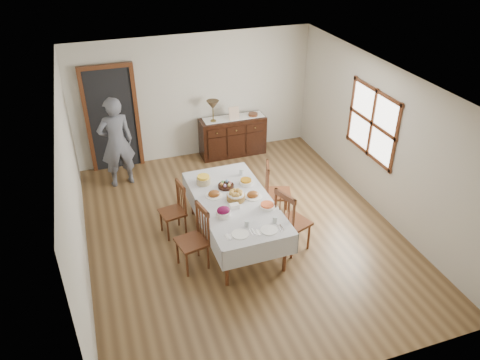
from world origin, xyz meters
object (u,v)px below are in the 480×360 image
object	(u,v)px
person	(116,140)
chair_right_far	(275,191)
dining_table	(235,205)
table_lamp	(213,106)
chair_left_near	(195,238)
sideboard	(233,136)
chair_right_near	(291,220)
chair_left_far	(175,209)

from	to	relation	value
person	chair_right_far	bearing A→B (deg)	130.89
dining_table	table_lamp	world-z (taller)	table_lamp
chair_left_near	sideboard	xyz separation A→B (m)	(1.66, 3.29, -0.09)
chair_right_far	chair_left_near	bearing A→B (deg)	135.39
chair_right_near	chair_right_far	xyz separation A→B (m)	(0.13, 0.92, -0.03)
dining_table	sideboard	distance (m)	3.05
chair_left_near	chair_right_near	distance (m)	1.50
chair_right_far	dining_table	bearing A→B (deg)	134.78
dining_table	chair_right_near	distance (m)	0.90
chair_right_near	person	size ratio (longest dim) A/B	0.57
chair_left_near	chair_right_near	bearing A→B (deg)	73.97
chair_left_far	chair_right_far	xyz separation A→B (m)	(1.73, -0.09, 0.06)
chair_right_near	table_lamp	world-z (taller)	table_lamp
dining_table	chair_left_near	distance (m)	0.86
chair_left_near	person	xyz separation A→B (m)	(-0.79, 2.80, 0.44)
dining_table	sideboard	xyz separation A→B (m)	(0.91, 2.90, -0.26)
dining_table	table_lamp	distance (m)	2.95
dining_table	sideboard	world-z (taller)	sideboard
dining_table	person	bearing A→B (deg)	121.61
sideboard	table_lamp	xyz separation A→B (m)	(-0.43, -0.03, 0.77)
person	chair_left_near	bearing A→B (deg)	96.20
table_lamp	person	bearing A→B (deg)	-167.44
chair_right_far	sideboard	size ratio (longest dim) A/B	0.74
chair_right_far	person	xyz separation A→B (m)	(-2.41, 1.99, 0.43)
chair_right_near	chair_left_near	bearing A→B (deg)	65.68
dining_table	table_lamp	size ratio (longest dim) A/B	4.91
chair_right_far	sideboard	bearing A→B (deg)	17.76
chair_right_near	chair_right_far	world-z (taller)	chair_right_near
chair_left_near	chair_right_far	xyz separation A→B (m)	(1.62, 0.81, 0.01)
person	table_lamp	size ratio (longest dim) A/B	4.15
chair_left_far	person	distance (m)	2.07
sideboard	chair_left_far	bearing A→B (deg)	-126.64
chair_left_far	chair_right_near	distance (m)	1.90
sideboard	chair_right_near	bearing A→B (deg)	-92.83
chair_left_far	sideboard	xyz separation A→B (m)	(1.77, 2.38, -0.04)
dining_table	table_lamp	xyz separation A→B (m)	(0.48, 2.87, 0.52)
chair_right_near	chair_left_far	bearing A→B (deg)	37.53
chair_right_near	sideboard	distance (m)	3.40
chair_left_far	table_lamp	xyz separation A→B (m)	(1.34, 2.35, 0.73)
dining_table	person	world-z (taller)	person
chair_left_far	chair_right_near	size ratio (longest dim) A/B	0.84
chair_left_near	chair_right_far	distance (m)	1.81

